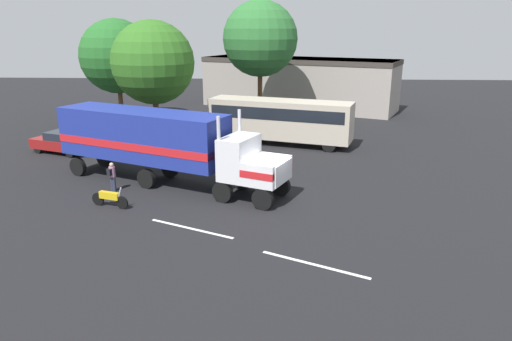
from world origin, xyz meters
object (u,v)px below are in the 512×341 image
at_px(parked_bus, 280,118).
at_px(tree_left, 117,56).
at_px(motorcycle, 110,198).
at_px(tree_right, 153,63).
at_px(semi_truck, 158,141).
at_px(person_bystander, 112,176).
at_px(tree_center, 260,39).
at_px(parked_car, 62,142).

distance_m(parked_bus, tree_left, 18.19).
bearing_deg(tree_left, motorcycle, -73.15).
xyz_separation_m(motorcycle, tree_right, (-0.93, 13.26, 5.69)).
xyz_separation_m(semi_truck, motorcycle, (-1.60, -3.90, -2.04)).
distance_m(person_bystander, parked_bus, 14.65).
relative_size(parked_bus, tree_center, 1.01).
bearing_deg(person_bystander, parked_bus, 50.78).
distance_m(semi_truck, parked_bus, 12.01).
bearing_deg(parked_car, person_bystander, -50.54).
bearing_deg(person_bystander, motorcycle, -74.20).
xyz_separation_m(parked_bus, tree_right, (-9.49, -0.41, 4.11)).
xyz_separation_m(parked_bus, parked_car, (-15.67, -3.48, -1.26)).
height_order(semi_truck, person_bystander, semi_truck).
bearing_deg(tree_center, tree_left, -179.63).
relative_size(semi_truck, parked_bus, 1.24).
height_order(motorcycle, tree_center, tree_center).
xyz_separation_m(motorcycle, tree_center, (6.68, 22.60, 7.19)).
relative_size(parked_bus, tree_right, 1.21).
bearing_deg(parked_car, parked_bus, 12.53).
relative_size(motorcycle, tree_right, 0.22).
bearing_deg(semi_truck, parked_car, 144.17).
relative_size(person_bystander, parked_bus, 0.14).
bearing_deg(motorcycle, parked_car, 124.92).
height_order(person_bystander, parked_car, person_bystander).
relative_size(semi_truck, tree_right, 1.51).
height_order(tree_left, tree_right, tree_left).
bearing_deg(tree_right, motorcycle, -86.01).
xyz_separation_m(person_bystander, tree_left, (-6.15, 20.15, 5.19)).
height_order(person_bystander, tree_center, tree_center).
bearing_deg(tree_left, parked_bus, -29.88).
height_order(semi_truck, tree_right, tree_right).
xyz_separation_m(parked_bus, tree_left, (-15.38, 8.84, 4.01)).
bearing_deg(parked_bus, semi_truck, -125.49).
xyz_separation_m(motorcycle, tree_left, (-6.82, 22.51, 5.60)).
distance_m(tree_center, tree_right, 12.13).
xyz_separation_m(parked_car, tree_right, (6.18, 3.07, 5.37)).
bearing_deg(parked_car, motorcycle, -55.08).
height_order(parked_car, tree_center, tree_center).
distance_m(semi_truck, tree_right, 10.36).
height_order(person_bystander, tree_right, tree_right).
bearing_deg(parked_car, tree_center, 41.99).
bearing_deg(tree_center, parked_car, -138.01).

